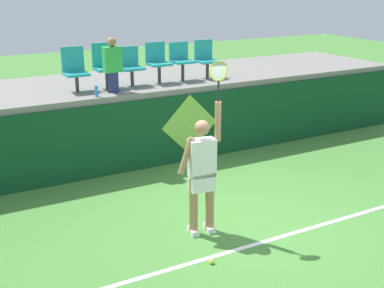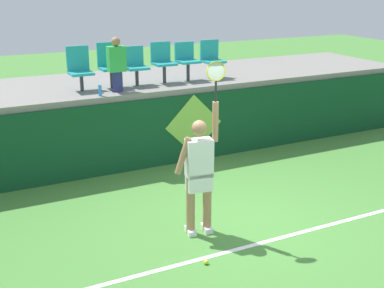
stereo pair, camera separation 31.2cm
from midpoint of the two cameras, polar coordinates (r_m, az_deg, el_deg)
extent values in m
plane|color=#478438|center=(8.05, 4.84, -8.87)|extent=(40.00, 40.00, 0.00)
cube|color=#0F4223|center=(10.26, -4.35, 1.47)|extent=(12.80, 0.20, 1.41)
cube|color=gray|center=(11.25, -7.23, 6.90)|extent=(12.80, 2.72, 0.12)
cube|color=white|center=(7.61, 7.41, -10.66)|extent=(11.52, 0.08, 0.01)
cube|color=white|center=(7.73, -1.02, -9.70)|extent=(0.16, 0.27, 0.08)
cube|color=white|center=(7.81, 0.81, -9.39)|extent=(0.16, 0.27, 0.08)
cylinder|color=#A87A56|center=(7.55, -1.04, -6.93)|extent=(0.13, 0.13, 0.91)
cylinder|color=#A87A56|center=(7.63, 0.82, -6.64)|extent=(0.13, 0.13, 0.91)
cube|color=white|center=(7.43, -0.10, -4.18)|extent=(0.39, 0.27, 0.28)
cube|color=white|center=(7.30, -0.10, -1.57)|extent=(0.41, 0.27, 0.56)
sphere|color=#A87A56|center=(7.16, -0.11, 1.81)|extent=(0.22, 0.22, 0.22)
cylinder|color=#A87A56|center=(7.21, -1.90, -1.35)|extent=(0.27, 0.13, 0.55)
cylinder|color=#A87A56|center=(7.23, 1.68, 2.53)|extent=(0.09, 0.09, 0.58)
cylinder|color=black|center=(7.12, 1.72, 5.94)|extent=(0.03, 0.03, 0.30)
torus|color=gold|center=(7.06, 1.74, 8.16)|extent=(0.28, 0.06, 0.28)
ellipsoid|color=silver|center=(7.06, 1.74, 8.16)|extent=(0.24, 0.05, 0.24)
sphere|color=#D1E533|center=(6.99, 0.91, -13.05)|extent=(0.07, 0.07, 0.07)
cylinder|color=#338CE5|center=(9.68, -11.58, 5.81)|extent=(0.06, 0.06, 0.21)
cylinder|color=#38383D|center=(10.16, -13.62, 6.58)|extent=(0.07, 0.07, 0.32)
cube|color=teal|center=(10.13, -13.70, 7.61)|extent=(0.44, 0.42, 0.05)
cube|color=teal|center=(10.27, -14.10, 9.22)|extent=(0.44, 0.04, 0.48)
cylinder|color=#38383D|center=(10.33, -10.35, 7.12)|extent=(0.07, 0.07, 0.37)
cube|color=teal|center=(10.29, -10.42, 8.26)|extent=(0.44, 0.42, 0.05)
cube|color=teal|center=(10.43, -10.84, 9.81)|extent=(0.44, 0.04, 0.47)
cylinder|color=#38383D|center=(10.51, -7.58, 7.36)|extent=(0.07, 0.07, 0.34)
cube|color=teal|center=(10.47, -7.62, 8.40)|extent=(0.44, 0.42, 0.05)
cube|color=teal|center=(10.61, -8.05, 9.72)|extent=(0.44, 0.04, 0.39)
cylinder|color=#38383D|center=(10.73, -4.52, 7.79)|extent=(0.07, 0.07, 0.38)
cube|color=teal|center=(10.70, -4.55, 8.92)|extent=(0.44, 0.42, 0.05)
cube|color=teal|center=(10.83, -5.00, 10.25)|extent=(0.44, 0.04, 0.41)
cylinder|color=#38383D|center=(10.97, -1.87, 8.09)|extent=(0.07, 0.07, 0.38)
cube|color=teal|center=(10.93, -1.88, 9.21)|extent=(0.44, 0.42, 0.05)
cube|color=teal|center=(11.07, -2.35, 10.41)|extent=(0.44, 0.04, 0.37)
cylinder|color=#38383D|center=(11.25, 0.93, 8.25)|extent=(0.07, 0.07, 0.34)
cube|color=teal|center=(11.22, 0.94, 9.24)|extent=(0.44, 0.42, 0.05)
cube|color=teal|center=(11.35, 0.47, 10.55)|extent=(0.44, 0.04, 0.42)
cylinder|color=navy|center=(9.99, -9.69, 6.85)|extent=(0.20, 0.20, 0.39)
cube|color=green|center=(9.92, -9.83, 9.32)|extent=(0.34, 0.20, 0.48)
sphere|color=#A87A56|center=(9.87, -9.93, 11.20)|extent=(0.17, 0.17, 0.17)
cube|color=#0F4223|center=(10.64, -1.10, -1.85)|extent=(0.90, 0.01, 0.00)
plane|color=#8CC64C|center=(10.39, -1.11, 2.15)|extent=(1.27, 0.00, 1.27)
camera|label=1|loc=(0.16, -91.07, -0.36)|focal=47.60mm
camera|label=2|loc=(0.16, 88.93, 0.36)|focal=47.60mm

